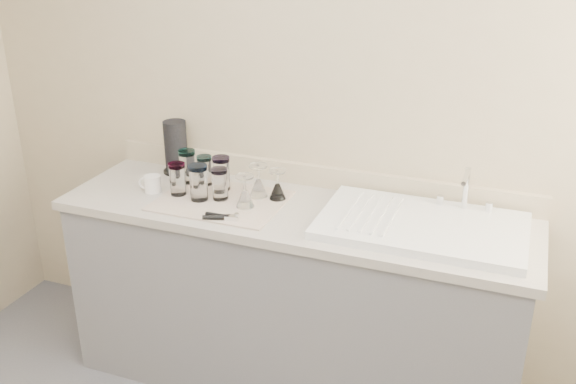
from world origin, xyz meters
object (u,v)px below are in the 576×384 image
at_px(sink_unit, 422,225).
at_px(goblet_back_right, 277,189).
at_px(tumbler_cyan, 205,170).
at_px(tumbler_blue, 199,182).
at_px(paper_towel_roll, 176,148).
at_px(tumbler_purple, 221,173).
at_px(tumbler_magenta, 177,179).
at_px(white_mug, 152,184).
at_px(tumbler_lavender, 220,184).
at_px(goblet_back_left, 258,185).
at_px(goblet_front_left, 245,196).
at_px(can_opener, 221,217).
at_px(tumbler_teal, 187,166).

height_order(sink_unit, goblet_back_right, sink_unit).
relative_size(tumbler_cyan, tumbler_blue, 0.86).
bearing_deg(goblet_back_right, paper_towel_roll, 166.44).
xyz_separation_m(tumbler_blue, paper_towel_roll, (-0.27, 0.27, 0.04)).
height_order(sink_unit, tumbler_purple, sink_unit).
height_order(tumbler_purple, tumbler_blue, tumbler_blue).
xyz_separation_m(tumbler_magenta, white_mug, (-0.13, -0.00, -0.04)).
relative_size(tumbler_lavender, goblet_back_left, 0.97).
xyz_separation_m(tumbler_cyan, tumbler_purple, (0.10, -0.03, 0.01)).
height_order(sink_unit, tumbler_magenta, sink_unit).
relative_size(goblet_back_left, goblet_back_right, 1.10).
bearing_deg(tumbler_lavender, tumbler_purple, 112.54).
distance_m(sink_unit, white_mug, 1.23).
distance_m(tumbler_cyan, goblet_front_left, 0.32).
bearing_deg(tumbler_cyan, sink_unit, -5.29).
height_order(sink_unit, goblet_back_left, sink_unit).
relative_size(tumbler_purple, tumbler_blue, 0.97).
bearing_deg(white_mug, sink_unit, 2.48).
bearing_deg(tumbler_lavender, can_opener, -62.32).
relative_size(goblet_back_right, goblet_front_left, 0.94).
bearing_deg(tumbler_lavender, tumbler_cyan, 138.07).
bearing_deg(tumbler_purple, goblet_back_right, -1.38).
xyz_separation_m(goblet_back_right, goblet_front_left, (-0.10, -0.13, 0.00)).
bearing_deg(sink_unit, tumbler_purple, 175.76).
xyz_separation_m(goblet_front_left, white_mug, (-0.47, 0.01, -0.02)).
distance_m(tumbler_teal, tumbler_blue, 0.22).
xyz_separation_m(tumbler_teal, goblet_back_right, (0.47, -0.03, -0.03)).
bearing_deg(tumbler_blue, tumbler_magenta, 170.80).
xyz_separation_m(tumbler_teal, paper_towel_roll, (-0.12, 0.11, 0.04)).
distance_m(goblet_back_left, white_mug, 0.49).
bearing_deg(goblet_front_left, tumbler_purple, 142.95).
xyz_separation_m(tumbler_cyan, tumbler_blue, (0.06, -0.17, 0.01)).
relative_size(tumbler_cyan, white_mug, 1.24).
bearing_deg(tumbler_cyan, tumbler_purple, -14.84).
xyz_separation_m(tumbler_cyan, goblet_back_left, (0.29, -0.04, -0.02)).
height_order(tumbler_blue, can_opener, tumbler_blue).
relative_size(tumbler_blue, goblet_back_left, 1.10).
distance_m(tumbler_lavender, goblet_back_right, 0.26).
bearing_deg(sink_unit, tumbler_teal, 175.25).
xyz_separation_m(can_opener, white_mug, (-0.43, 0.16, 0.02)).
bearing_deg(goblet_back_right, tumbler_purple, 178.62).
height_order(tumbler_blue, goblet_back_left, tumbler_blue).
distance_m(tumbler_cyan, goblet_back_right, 0.38).
bearing_deg(goblet_back_left, tumbler_teal, 175.00).
distance_m(tumbler_cyan, paper_towel_roll, 0.24).
relative_size(tumbler_teal, tumbler_magenta, 1.06).
xyz_separation_m(tumbler_cyan, goblet_front_left, (0.28, -0.16, -0.02)).
relative_size(sink_unit, tumbler_purple, 5.22).
height_order(tumbler_purple, goblet_back_left, tumbler_purple).
distance_m(tumbler_blue, goblet_front_left, 0.22).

